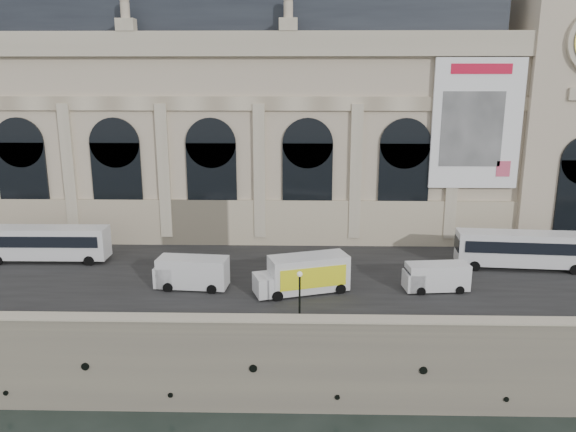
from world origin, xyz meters
The scene contains 12 objects.
ground centered at (0.00, 0.00, 0.00)m, with size 260.00×260.00×0.00m, color black.
quay centered at (0.00, 35.00, 3.00)m, with size 160.00×70.00×6.00m, color gray.
street centered at (0.00, 14.00, 6.03)m, with size 160.00×24.00×0.06m, color #2D2D2D.
parapet centered at (0.00, 0.60, 6.62)m, with size 160.00×1.40×1.21m.
museum centered at (-5.98, 30.86, 19.72)m, with size 69.00×18.70×29.10m.
clock_pavilion centered at (34.00, 27.93, 23.42)m, with size 13.00×14.72×36.70m.
bus_left centered at (-19.41, 15.96, 7.95)m, with size 11.86×2.83×3.49m.
bus_right centered at (26.10, 14.88, 7.98)m, with size 12.18×3.64×3.54m.
van_b centered at (-4.24, 9.23, 7.39)m, with size 6.31×2.98×2.73m.
van_c centered at (16.55, 9.08, 7.22)m, with size 5.54×2.64×2.39m.
box_truck centered at (5.57, 8.43, 7.59)m, with size 8.24×4.80×3.17m.
lamp_right centered at (5.26, 2.40, 8.00)m, with size 0.41×0.41×4.02m.
Camera 1 is at (5.27, -35.86, 23.70)m, focal length 35.00 mm.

